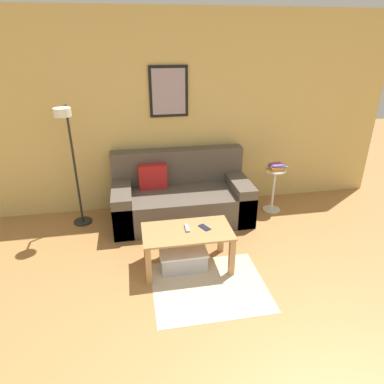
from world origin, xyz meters
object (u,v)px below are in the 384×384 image
(couch, at_px, (181,197))
(floor_lamp, at_px, (70,149))
(side_table, at_px, (274,187))
(cell_phone, at_px, (205,227))
(storage_bin, at_px, (183,256))
(coffee_table, at_px, (187,238))
(remote_control, at_px, (187,228))
(book_stack, at_px, (277,167))

(couch, bearing_deg, floor_lamp, -177.03)
(side_table, bearing_deg, cell_phone, -139.08)
(storage_bin, bearing_deg, coffee_table, -31.73)
(couch, xyz_separation_m, floor_lamp, (-1.29, -0.07, 0.75))
(floor_lamp, relative_size, cell_phone, 10.92)
(floor_lamp, distance_m, side_table, 2.65)
(side_table, bearing_deg, coffee_table, -142.53)
(coffee_table, xyz_separation_m, cell_phone, (0.18, 0.02, 0.09))
(storage_bin, relative_size, remote_control, 3.27)
(side_table, distance_m, cell_phone, 1.58)
(couch, xyz_separation_m, remote_control, (-0.09, -1.05, 0.15))
(couch, bearing_deg, storage_bin, -97.77)
(book_stack, bearing_deg, storage_bin, -144.67)
(coffee_table, bearing_deg, side_table, 37.47)
(floor_lamp, bearing_deg, coffee_table, -40.64)
(coffee_table, bearing_deg, book_stack, 37.01)
(side_table, bearing_deg, floor_lamp, -179.26)
(floor_lamp, bearing_deg, storage_bin, -40.97)
(coffee_table, relative_size, floor_lamp, 0.59)
(couch, xyz_separation_m, coffee_table, (-0.10, -1.09, 0.06))
(couch, bearing_deg, book_stack, -1.94)
(side_table, distance_m, remote_control, 1.71)
(cell_phone, bearing_deg, floor_lamp, 117.32)
(coffee_table, xyz_separation_m, floor_lamp, (-1.19, 1.02, 0.70))
(floor_lamp, bearing_deg, side_table, 0.74)
(storage_bin, bearing_deg, cell_phone, -1.88)
(cell_phone, bearing_deg, storage_bin, 151.49)
(remote_control, bearing_deg, coffee_table, -94.50)
(remote_control, bearing_deg, book_stack, 38.04)
(book_stack, relative_size, cell_phone, 1.88)
(side_table, relative_size, book_stack, 2.28)
(storage_bin, distance_m, side_table, 1.77)
(book_stack, bearing_deg, side_table, 135.59)
(coffee_table, relative_size, remote_control, 6.05)
(cell_phone, bearing_deg, side_table, 14.29)
(side_table, relative_size, remote_control, 4.01)
(storage_bin, height_order, remote_control, remote_control)
(remote_control, bearing_deg, storage_bin, -172.94)
(floor_lamp, distance_m, cell_phone, 1.80)
(storage_bin, relative_size, floor_lamp, 0.32)
(floor_lamp, height_order, side_table, floor_lamp)
(couch, height_order, book_stack, couch)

